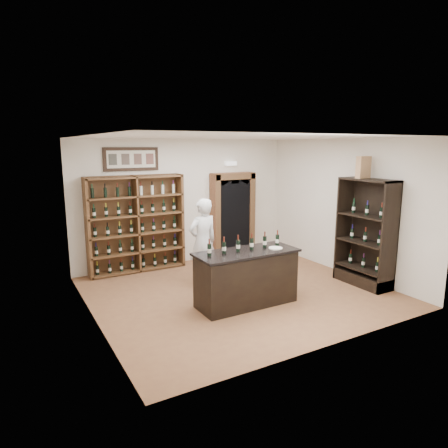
% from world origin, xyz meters
% --- Properties ---
extents(floor, '(5.50, 5.50, 0.00)m').
position_xyz_m(floor, '(0.00, 0.00, 0.00)').
color(floor, brown).
rests_on(floor, ground).
extents(ceiling, '(5.50, 5.50, 0.00)m').
position_xyz_m(ceiling, '(0.00, 0.00, 3.00)').
color(ceiling, white).
rests_on(ceiling, wall_back).
extents(wall_back, '(5.50, 0.04, 3.00)m').
position_xyz_m(wall_back, '(0.00, 2.50, 1.50)').
color(wall_back, silver).
rests_on(wall_back, ground).
extents(wall_left, '(0.04, 5.00, 3.00)m').
position_xyz_m(wall_left, '(-2.75, 0.00, 1.50)').
color(wall_left, silver).
rests_on(wall_left, ground).
extents(wall_right, '(0.04, 5.00, 3.00)m').
position_xyz_m(wall_right, '(2.75, 0.00, 1.50)').
color(wall_right, silver).
rests_on(wall_right, ground).
extents(wine_shelf, '(2.20, 0.38, 2.20)m').
position_xyz_m(wine_shelf, '(-1.30, 2.33, 1.10)').
color(wine_shelf, brown).
rests_on(wine_shelf, ground).
extents(framed_picture, '(1.25, 0.04, 0.52)m').
position_xyz_m(framed_picture, '(-1.30, 2.47, 2.55)').
color(framed_picture, black).
rests_on(framed_picture, wall_back).
extents(arched_doorway, '(1.17, 0.35, 2.17)m').
position_xyz_m(arched_doorway, '(1.25, 2.33, 1.14)').
color(arched_doorway, black).
rests_on(arched_doorway, ground).
extents(emergency_light, '(0.30, 0.10, 0.10)m').
position_xyz_m(emergency_light, '(1.25, 2.42, 2.40)').
color(emergency_light, white).
rests_on(emergency_light, wall_back).
extents(tasting_counter, '(1.88, 0.78, 1.00)m').
position_xyz_m(tasting_counter, '(-0.20, -0.60, 0.49)').
color(tasting_counter, black).
rests_on(tasting_counter, ground).
extents(counter_bottle_0, '(0.07, 0.07, 0.30)m').
position_xyz_m(counter_bottle_0, '(-0.92, -0.54, 1.11)').
color(counter_bottle_0, black).
rests_on(counter_bottle_0, tasting_counter).
extents(counter_bottle_1, '(0.07, 0.07, 0.30)m').
position_xyz_m(counter_bottle_1, '(-0.63, -0.54, 1.11)').
color(counter_bottle_1, black).
rests_on(counter_bottle_1, tasting_counter).
extents(counter_bottle_2, '(0.07, 0.07, 0.30)m').
position_xyz_m(counter_bottle_2, '(-0.34, -0.54, 1.11)').
color(counter_bottle_2, black).
rests_on(counter_bottle_2, tasting_counter).
extents(counter_bottle_3, '(0.07, 0.07, 0.30)m').
position_xyz_m(counter_bottle_3, '(-0.06, -0.54, 1.11)').
color(counter_bottle_3, black).
rests_on(counter_bottle_3, tasting_counter).
extents(counter_bottle_4, '(0.07, 0.07, 0.30)m').
position_xyz_m(counter_bottle_4, '(0.23, -0.54, 1.11)').
color(counter_bottle_4, black).
rests_on(counter_bottle_4, tasting_counter).
extents(counter_bottle_5, '(0.07, 0.07, 0.30)m').
position_xyz_m(counter_bottle_5, '(0.52, -0.54, 1.11)').
color(counter_bottle_5, black).
rests_on(counter_bottle_5, tasting_counter).
extents(side_cabinet, '(0.48, 1.20, 2.20)m').
position_xyz_m(side_cabinet, '(2.52, -0.90, 0.75)').
color(side_cabinet, black).
rests_on(side_cabinet, ground).
extents(shopkeeper, '(0.71, 0.51, 1.81)m').
position_xyz_m(shopkeeper, '(-0.40, 0.75, 0.90)').
color(shopkeeper, silver).
rests_on(shopkeeper, ground).
extents(plate, '(0.25, 0.25, 0.02)m').
position_xyz_m(plate, '(0.35, -0.72, 1.01)').
color(plate, beige).
rests_on(plate, tasting_counter).
extents(wine_crate, '(0.31, 0.13, 0.44)m').
position_xyz_m(wine_crate, '(2.47, -0.76, 2.42)').
color(wine_crate, tan).
rests_on(wine_crate, side_cabinet).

